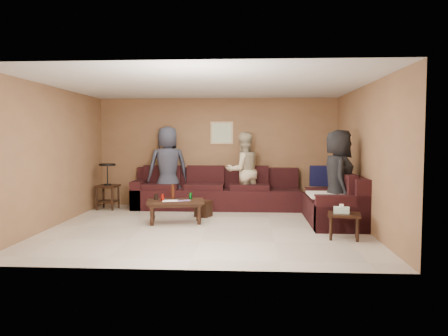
% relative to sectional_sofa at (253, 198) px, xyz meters
% --- Properties ---
extents(room, '(5.60, 5.50, 2.50)m').
position_rel_sectional_sofa_xyz_m(room, '(-0.81, -1.52, 1.34)').
color(room, beige).
rests_on(room, ground).
extents(sectional_sofa, '(4.65, 2.90, 0.97)m').
position_rel_sectional_sofa_xyz_m(sectional_sofa, '(0.00, 0.00, 0.00)').
color(sectional_sofa, black).
rests_on(sectional_sofa, ground).
extents(coffee_table, '(1.12, 0.70, 0.72)m').
position_rel_sectional_sofa_xyz_m(coffee_table, '(-1.44, -1.17, 0.05)').
color(coffee_table, black).
rests_on(coffee_table, ground).
extents(end_table_left, '(0.48, 0.48, 1.02)m').
position_rel_sectional_sofa_xyz_m(end_table_left, '(-3.22, 0.32, 0.21)').
color(end_table_left, black).
rests_on(end_table_left, ground).
extents(side_table_right, '(0.56, 0.49, 0.55)m').
position_rel_sectional_sofa_xyz_m(side_table_right, '(1.41, -2.27, 0.04)').
color(side_table_right, black).
rests_on(side_table_right, ground).
extents(waste_bin, '(0.37, 0.37, 0.33)m').
position_rel_sectional_sofa_xyz_m(waste_bin, '(-0.99, -0.47, -0.16)').
color(waste_bin, black).
rests_on(waste_bin, ground).
extents(wall_art, '(0.52, 0.04, 0.52)m').
position_rel_sectional_sofa_xyz_m(wall_art, '(-0.71, 0.96, 1.37)').
color(wall_art, tan).
rests_on(wall_art, ground).
extents(person_left, '(1.05, 0.86, 1.85)m').
position_rel_sectional_sofa_xyz_m(person_left, '(-1.90, 0.52, 0.60)').
color(person_left, '#2E3040').
rests_on(person_left, ground).
extents(person_middle, '(1.02, 0.93, 1.71)m').
position_rel_sectional_sofa_xyz_m(person_middle, '(-0.20, 0.56, 0.53)').
color(person_middle, '#C4B492').
rests_on(person_middle, ground).
extents(person_right, '(0.61, 0.89, 1.73)m').
position_rel_sectional_sofa_xyz_m(person_right, '(1.53, -1.22, 0.54)').
color(person_right, black).
rests_on(person_right, ground).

